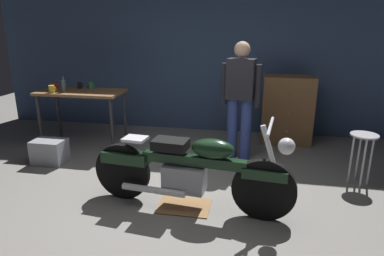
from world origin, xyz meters
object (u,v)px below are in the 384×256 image
shop_stool (363,146)px  mug_red_diner (54,86)px  bottle (64,86)px  mug_green_speckled (91,85)px  mug_black_matte (80,85)px  person_standing (240,96)px  wooden_dresser (287,110)px  mug_yellow_tall (52,89)px  motorcycle (190,169)px  storage_bin (50,152)px

shop_stool → mug_red_diner: size_ratio=5.21×
bottle → mug_red_diner: bearing=143.0°
mug_green_speckled → mug_black_matte: size_ratio=1.09×
person_standing → wooden_dresser: person_standing is taller
mug_red_diner → bottle: bearing=-37.0°
mug_yellow_tall → mug_black_matte: mug_yellow_tall is taller
motorcycle → mug_red_diner: size_ratio=17.80×
bottle → mug_black_matte: bearing=77.5°
shop_stool → wooden_dresser: size_ratio=0.58×
wooden_dresser → mug_black_matte: wooden_dresser is taller
shop_stool → mug_red_diner: mug_red_diner is taller
motorcycle → mug_red_diner: same height
shop_stool → motorcycle: bearing=-153.6°
motorcycle → storage_bin: size_ratio=4.97×
mug_green_speckled → mug_black_matte: (-0.18, -0.02, -0.00)m
motorcycle → shop_stool: motorcycle is taller
motorcycle → storage_bin: motorcycle is taller
person_standing → bottle: (-2.64, -0.10, 0.07)m
motorcycle → mug_yellow_tall: size_ratio=18.15×
motorcycle → mug_yellow_tall: 2.81m
wooden_dresser → storage_bin: (-3.33, -1.55, -0.38)m
storage_bin → mug_red_diner: size_ratio=3.58×
shop_stool → storage_bin: 4.12m
mug_green_speckled → shop_stool: bearing=-12.5°
mug_yellow_tall → mug_black_matte: bearing=59.9°
mug_red_diner → storage_bin: bearing=-67.5°
wooden_dresser → mug_black_matte: bearing=-169.7°
mug_red_diner → bottle: (0.30, -0.23, 0.05)m
motorcycle → person_standing: person_standing is taller
wooden_dresser → storage_bin: size_ratio=2.50×
storage_bin → shop_stool: bearing=1.5°
motorcycle → mug_yellow_tall: mug_yellow_tall is taller
motorcycle → person_standing: 1.67m
shop_stool → storage_bin: (-4.10, -0.10, -0.33)m
mug_yellow_tall → bottle: bearing=21.5°
mug_green_speckled → mug_red_diner: 0.57m
mug_yellow_tall → bottle: size_ratio=0.50×
motorcycle → mug_black_matte: 2.84m
storage_bin → mug_yellow_tall: bearing=110.7°
motorcycle → storage_bin: (-2.18, 0.85, -0.28)m
mug_black_matte → bottle: 0.36m
mug_red_diner → motorcycle: bearing=-33.5°
person_standing → storage_bin: person_standing is taller
motorcycle → person_standing: size_ratio=1.31×
wooden_dresser → storage_bin: bearing=-155.1°
person_standing → wooden_dresser: size_ratio=1.52×
motorcycle → mug_green_speckled: mug_green_speckled is taller
person_standing → mug_black_matte: 2.58m
wooden_dresser → mug_red_diner: (-3.67, -0.72, 0.40)m
bottle → storage_bin: bearing=-85.9°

